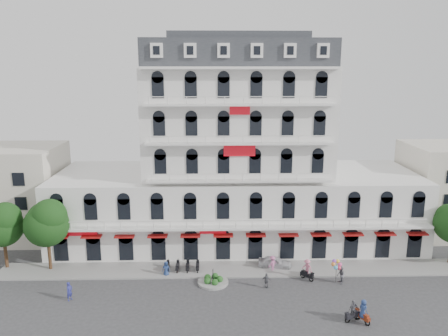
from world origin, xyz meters
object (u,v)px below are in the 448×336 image
rider_east (363,311)px  rider_northeast (353,311)px  rider_center (307,269)px  parked_car (275,262)px  balloon_vendor (339,272)px

rider_east → rider_northeast: bearing=49.5°
rider_northeast → rider_center: rider_center is taller
parked_car → balloon_vendor: size_ratio=1.52×
parked_car → rider_east: (6.25, -10.95, 0.46)m
parked_car → balloon_vendor: bearing=-111.0°
rider_northeast → balloon_vendor: (0.76, 6.99, 0.26)m
rider_northeast → balloon_vendor: 7.03m
parked_car → rider_northeast: 12.07m
parked_car → rider_northeast: rider_northeast is taller
rider_northeast → parked_car: bearing=-87.2°
parked_car → rider_east: rider_east is taller
rider_center → balloon_vendor: size_ratio=0.95×
rider_center → balloon_vendor: 3.30m
parked_car → balloon_vendor: (6.18, -3.79, 0.62)m
rider_east → parked_car: bearing=1.0°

